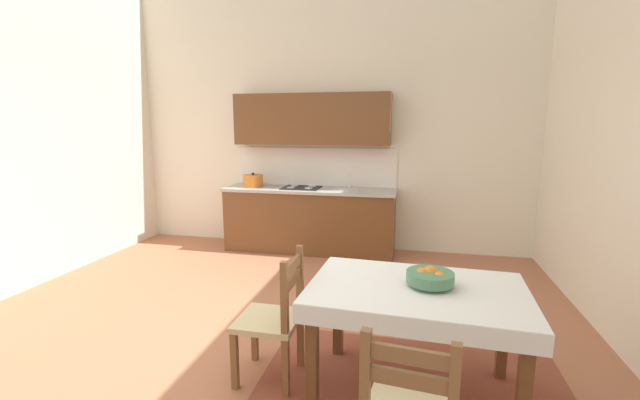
{
  "coord_description": "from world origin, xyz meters",
  "views": [
    {
      "loc": [
        1.22,
        -2.82,
        1.77
      ],
      "look_at": [
        0.32,
        1.15,
        1.03
      ],
      "focal_mm": 23.12,
      "sensor_mm": 36.0,
      "label": 1
    }
  ],
  "objects_px": {
    "kitchen_cabinetry": "(310,191)",
    "dining_table": "(416,306)",
    "fruit_bowl": "(430,277)",
    "dining_chair_tv_side": "(274,319)"
  },
  "relations": [
    {
      "from": "dining_chair_tv_side",
      "to": "fruit_bowl",
      "type": "height_order",
      "value": "dining_chair_tv_side"
    },
    {
      "from": "dining_table",
      "to": "fruit_bowl",
      "type": "distance_m",
      "value": 0.21
    },
    {
      "from": "kitchen_cabinetry",
      "to": "dining_table",
      "type": "bearing_deg",
      "value": -64.04
    },
    {
      "from": "kitchen_cabinetry",
      "to": "dining_chair_tv_side",
      "type": "bearing_deg",
      "value": -80.5
    },
    {
      "from": "kitchen_cabinetry",
      "to": "fruit_bowl",
      "type": "distance_m",
      "value": 3.34
    },
    {
      "from": "kitchen_cabinetry",
      "to": "dining_table",
      "type": "height_order",
      "value": "kitchen_cabinetry"
    },
    {
      "from": "kitchen_cabinetry",
      "to": "fruit_bowl",
      "type": "height_order",
      "value": "kitchen_cabinetry"
    },
    {
      "from": "fruit_bowl",
      "to": "dining_chair_tv_side",
      "type": "bearing_deg",
      "value": -176.29
    },
    {
      "from": "dining_table",
      "to": "dining_chair_tv_side",
      "type": "bearing_deg",
      "value": -178.12
    },
    {
      "from": "kitchen_cabinetry",
      "to": "fruit_bowl",
      "type": "xyz_separation_m",
      "value": [
        1.54,
        -2.97,
        -0.04
      ]
    }
  ]
}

